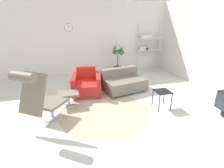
% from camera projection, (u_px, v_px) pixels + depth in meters
% --- Properties ---
extents(ground_plane, '(12.00, 12.00, 0.00)m').
position_uv_depth(ground_plane, '(103.00, 107.00, 4.47)').
color(ground_plane, silver).
extents(wall_back, '(12.00, 0.09, 2.80)m').
position_uv_depth(wall_back, '(84.00, 38.00, 6.86)').
color(wall_back, silver).
rests_on(wall_back, ground_plane).
extents(wall_right, '(0.06, 12.00, 2.80)m').
position_uv_depth(wall_right, '(224.00, 46.00, 4.86)').
color(wall_right, silver).
rests_on(wall_right, ground_plane).
extents(round_rug, '(2.21, 2.21, 0.01)m').
position_uv_depth(round_rug, '(105.00, 112.00, 4.25)').
color(round_rug, tan).
rests_on(round_rug, ground_plane).
extents(lounge_chair, '(0.99, 1.09, 1.26)m').
position_uv_depth(lounge_chair, '(38.00, 95.00, 3.47)').
color(lounge_chair, '#BCBCC1').
rests_on(lounge_chair, ground_plane).
extents(ottoman, '(0.52, 0.44, 0.35)m').
position_uv_depth(ottoman, '(68.00, 96.00, 4.49)').
color(ottoman, '#BCBCC1').
rests_on(ottoman, ground_plane).
extents(armchair_red, '(0.94, 1.00, 0.77)m').
position_uv_depth(armchair_red, '(86.00, 85.00, 5.21)').
color(armchair_red, silver).
rests_on(armchair_red, ground_plane).
extents(couch_low, '(1.37, 1.05, 0.67)m').
position_uv_depth(couch_low, '(123.00, 83.00, 5.46)').
color(couch_low, black).
rests_on(couch_low, ground_plane).
extents(side_table, '(0.37, 0.37, 0.46)m').
position_uv_depth(side_table, '(162.00, 93.00, 4.31)').
color(side_table, black).
rests_on(side_table, ground_plane).
extents(potted_plant, '(0.66, 0.67, 1.24)m').
position_uv_depth(potted_plant, '(118.00, 60.00, 7.02)').
color(potted_plant, '#333338').
rests_on(potted_plant, ground_plane).
extents(shelf_unit, '(1.05, 0.28, 1.94)m').
position_uv_depth(shelf_unit, '(146.00, 44.00, 7.42)').
color(shelf_unit, '#BCBCC1').
rests_on(shelf_unit, ground_plane).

